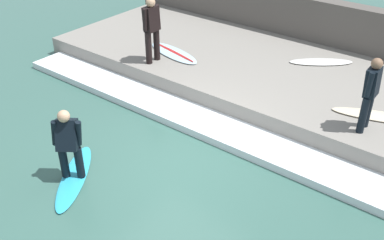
{
  "coord_description": "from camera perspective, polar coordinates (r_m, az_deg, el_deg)",
  "views": [
    {
      "loc": [
        -5.54,
        -4.71,
        5.45
      ],
      "look_at": [
        0.54,
        0.0,
        0.7
      ],
      "focal_mm": 42.0,
      "sensor_mm": 36.0,
      "label": 1
    }
  ],
  "objects": [
    {
      "name": "ground_plane",
      "position": [
        9.09,
        -2.07,
        -5.16
      ],
      "size": [
        28.0,
        28.0,
        0.0
      ],
      "primitive_type": "plane",
      "color": "#386056"
    },
    {
      "name": "concrete_ledge",
      "position": [
        11.91,
        10.56,
        5.32
      ],
      "size": [
        4.4,
        12.61,
        0.53
      ],
      "primitive_type": "cube",
      "color": "gray",
      "rests_on": "ground_plane"
    },
    {
      "name": "back_wall",
      "position": [
        13.75,
        15.79,
        11.05
      ],
      "size": [
        0.5,
        13.24,
        1.73
      ],
      "primitive_type": "cube",
      "color": "#544F49",
      "rests_on": "ground_plane"
    },
    {
      "name": "wave_foam_crest",
      "position": [
        9.95,
        3.01,
        -0.97
      ],
      "size": [
        0.99,
        11.98,
        0.17
      ],
      "primitive_type": "cube",
      "color": "silver",
      "rests_on": "ground_plane"
    },
    {
      "name": "surfboard_riding",
      "position": [
        8.91,
        -14.73,
        -7.01
      ],
      "size": [
        1.89,
        1.54,
        0.06
      ],
      "color": "#2DADD1",
      "rests_on": "ground_plane"
    },
    {
      "name": "surfer_riding",
      "position": [
        8.43,
        -15.48,
        -2.6
      ],
      "size": [
        0.54,
        0.54,
        1.44
      ],
      "color": "black",
      "rests_on": "surfboard_riding"
    },
    {
      "name": "surfer_waiting_near",
      "position": [
        9.31,
        21.73,
        3.47
      ],
      "size": [
        0.53,
        0.26,
        1.54
      ],
      "color": "black",
      "rests_on": "concrete_ledge"
    },
    {
      "name": "surfboard_waiting_near",
      "position": [
        10.24,
        22.79,
        0.45
      ],
      "size": [
        1.06,
        2.02,
        0.06
      ],
      "color": "beige",
      "rests_on": "concrete_ledge"
    },
    {
      "name": "surfer_waiting_far",
      "position": [
        11.69,
        -5.14,
        11.72
      ],
      "size": [
        0.58,
        0.27,
        1.7
      ],
      "color": "black",
      "rests_on": "concrete_ledge"
    },
    {
      "name": "surfboard_waiting_far",
      "position": [
        12.44,
        -2.35,
        8.53
      ],
      "size": [
        1.0,
        1.97,
        0.07
      ],
      "color": "silver",
      "rests_on": "concrete_ledge"
    },
    {
      "name": "surfboard_spare",
      "position": [
        12.37,
        16.07,
        7.12
      ],
      "size": [
        1.38,
        1.59,
        0.06
      ],
      "color": "white",
      "rests_on": "concrete_ledge"
    }
  ]
}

